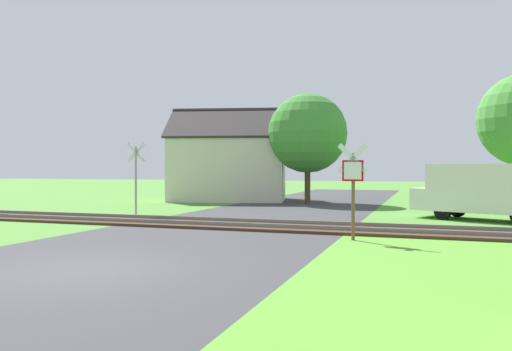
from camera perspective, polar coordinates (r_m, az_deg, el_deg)
ground_plane at (r=10.74m, az=-18.94°, el=-10.19°), size 160.00×160.00×0.00m
road_asphalt at (r=12.36m, az=-13.19°, el=-8.73°), size 8.20×80.00×0.01m
grass_verge at (r=6.68m, az=24.42°, el=-16.93°), size 6.00×20.00×0.01m
rail_track at (r=17.85m, az=-2.57°, el=-5.63°), size 60.00×2.60×0.22m
stop_sign_near at (r=14.44m, az=11.02°, el=-0.72°), size 0.88×0.15×2.78m
crossing_sign_far at (r=21.89m, az=-13.56°, el=0.22°), size 0.87×0.17×3.20m
house at (r=32.86m, az=-3.06°, el=0.99°), size 8.67×7.36×6.06m
tree_center at (r=30.23m, az=5.91°, el=4.81°), size 4.76×4.76×6.59m
mail_truck at (r=21.75m, az=24.41°, el=-1.44°), size 5.23×3.70×2.24m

